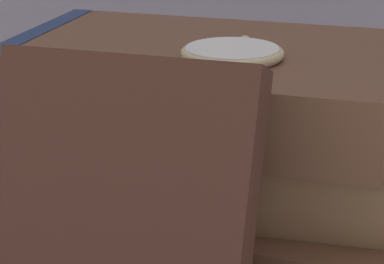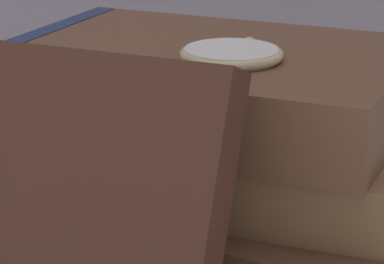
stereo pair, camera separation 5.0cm
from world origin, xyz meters
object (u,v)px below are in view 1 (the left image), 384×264
(pocket_watch, at_px, (232,53))
(book_flat_middle, at_px, (192,142))
(book_flat_top, at_px, (189,82))
(book_leaning_front, at_px, (109,228))
(book_flat_bottom, at_px, (188,202))

(pocket_watch, bearing_deg, book_flat_middle, 141.21)
(book_flat_top, distance_m, pocket_watch, 0.04)
(book_leaning_front, distance_m, pocket_watch, 0.12)
(book_flat_middle, distance_m, book_leaning_front, 0.13)
(pocket_watch, bearing_deg, book_leaning_front, -102.61)
(book_leaning_front, bearing_deg, book_flat_middle, 91.97)
(book_flat_bottom, relative_size, book_leaning_front, 1.91)
(book_flat_bottom, xyz_separation_m, book_flat_top, (0.00, -0.00, 0.07))
(book_flat_top, relative_size, book_leaning_front, 1.56)
(book_flat_top, xyz_separation_m, pocket_watch, (0.03, -0.02, 0.02))
(book_flat_top, distance_m, book_leaning_front, 0.13)
(book_flat_middle, bearing_deg, pocket_watch, -41.39)
(book_flat_bottom, height_order, pocket_watch, pocket_watch)
(book_flat_middle, relative_size, pocket_watch, 4.13)
(book_flat_top, bearing_deg, book_leaning_front, -87.88)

